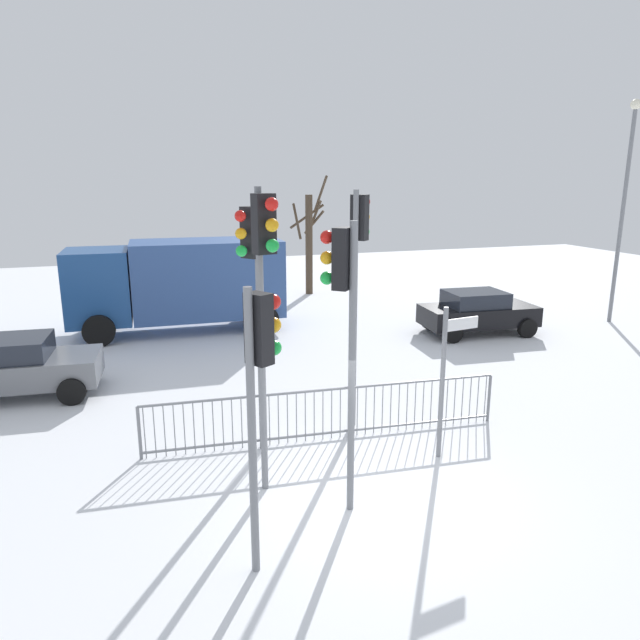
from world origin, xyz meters
TOP-DOWN VIEW (x-y plane):
  - ground_plane at (0.00, 0.00)m, footprint 60.00×60.00m
  - traffic_light_rear_right at (-1.47, 2.27)m, footprint 0.49×0.44m
  - traffic_light_mid_right at (-1.61, 0.76)m, footprint 0.37×0.55m
  - traffic_light_foreground_right at (0.84, 2.92)m, footprint 0.48×0.46m
  - traffic_light_rear_left at (-0.60, -0.05)m, footprint 0.47×0.46m
  - traffic_light_foreground_left at (-2.11, -1.05)m, footprint 0.51×0.42m
  - direction_sign_post at (1.80, 0.98)m, footprint 0.78×0.17m
  - pedestrian_guard_railing at (-0.01, 2.37)m, footprint 7.28×0.61m
  - car_black_near at (7.47, 8.43)m, footprint 3.92×2.18m
  - car_grey_far at (-6.38, 6.92)m, footprint 3.92×2.17m
  - delivery_truck at (-1.97, 12.00)m, footprint 7.13×2.93m
  - street_lamp at (13.13, 8.36)m, footprint 0.36×0.36m
  - bare_tree_left at (4.20, 16.98)m, footprint 1.59×1.55m

SIDE VIEW (x-z plane):
  - ground_plane at x=0.00m, z-range 0.00..0.00m
  - pedestrian_guard_railing at x=-0.01m, z-range 0.02..1.09m
  - car_black_near at x=7.47m, z-range 0.03..1.50m
  - car_grey_far at x=-6.38m, z-range 0.03..1.50m
  - direction_sign_post at x=1.80m, z-range 0.18..3.09m
  - delivery_truck at x=-1.97m, z-range 0.19..3.29m
  - bare_tree_left at x=4.20m, z-range -0.15..5.13m
  - traffic_light_foreground_left at x=-2.11m, z-range 0.90..4.78m
  - traffic_light_rear_left at x=-0.60m, z-range 1.06..5.61m
  - traffic_light_rear_right at x=-1.47m, z-range 1.10..5.86m
  - traffic_light_foreground_right at x=0.84m, z-range 1.14..6.06m
  - traffic_light_mid_right at x=-1.61m, z-range 1.16..6.17m
  - street_lamp at x=13.13m, z-range 0.78..8.55m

